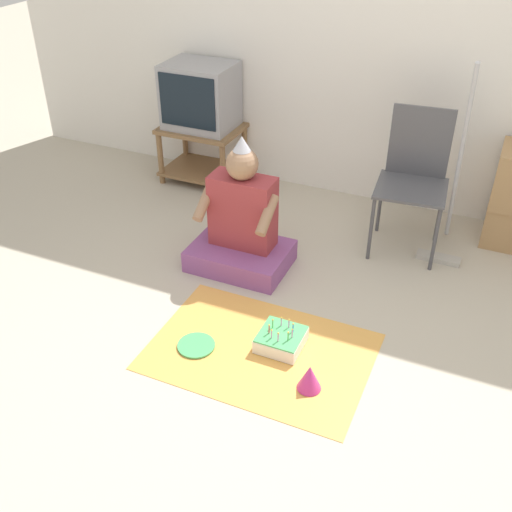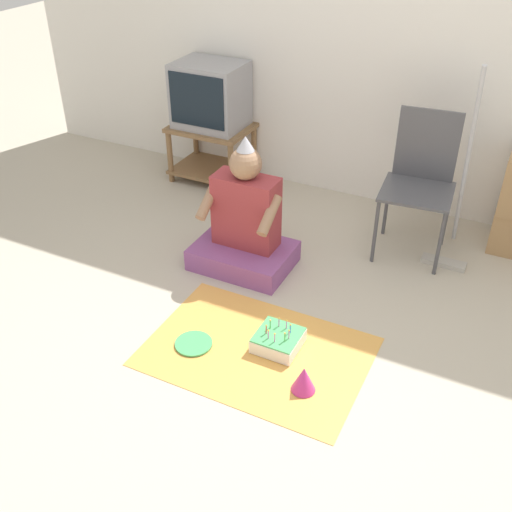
{
  "view_description": "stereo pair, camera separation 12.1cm",
  "coord_description": "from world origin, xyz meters",
  "px_view_note": "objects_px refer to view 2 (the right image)",
  "views": [
    {
      "loc": [
        0.71,
        -2.17,
        2.18
      ],
      "look_at": [
        -0.4,
        0.35,
        0.35
      ],
      "focal_mm": 42.0,
      "sensor_mm": 36.0,
      "label": 1
    },
    {
      "loc": [
        0.82,
        -2.12,
        2.18
      ],
      "look_at": [
        -0.4,
        0.35,
        0.35
      ],
      "focal_mm": 42.0,
      "sensor_mm": 36.0,
      "label": 2
    }
  ],
  "objects_px": {
    "tv": "(210,95)",
    "paper_plate": "(194,343)",
    "dust_mop": "(457,207)",
    "birthday_cake": "(278,340)",
    "party_hat_blue": "(304,379)",
    "person_seated": "(245,227)",
    "folding_chair": "(421,175)"
  },
  "relations": [
    {
      "from": "tv",
      "to": "person_seated",
      "type": "height_order",
      "value": "tv"
    },
    {
      "from": "dust_mop",
      "to": "paper_plate",
      "type": "bearing_deg",
      "value": -125.41
    },
    {
      "from": "dust_mop",
      "to": "paper_plate",
      "type": "relative_size",
      "value": 6.32
    },
    {
      "from": "party_hat_blue",
      "to": "paper_plate",
      "type": "bearing_deg",
      "value": 176.33
    },
    {
      "from": "person_seated",
      "to": "paper_plate",
      "type": "distance_m",
      "value": 0.87
    },
    {
      "from": "folding_chair",
      "to": "person_seated",
      "type": "bearing_deg",
      "value": -143.03
    },
    {
      "from": "dust_mop",
      "to": "birthday_cake",
      "type": "bearing_deg",
      "value": -116.2
    },
    {
      "from": "birthday_cake",
      "to": "party_hat_blue",
      "type": "xyz_separation_m",
      "value": [
        0.24,
        -0.23,
        0.03
      ]
    },
    {
      "from": "tv",
      "to": "paper_plate",
      "type": "bearing_deg",
      "value": -63.3
    },
    {
      "from": "folding_chair",
      "to": "person_seated",
      "type": "height_order",
      "value": "folding_chair"
    },
    {
      "from": "tv",
      "to": "dust_mop",
      "type": "bearing_deg",
      "value": -10.32
    },
    {
      "from": "person_seated",
      "to": "party_hat_blue",
      "type": "distance_m",
      "value": 1.17
    },
    {
      "from": "person_seated",
      "to": "party_hat_blue",
      "type": "height_order",
      "value": "person_seated"
    },
    {
      "from": "party_hat_blue",
      "to": "paper_plate",
      "type": "relative_size",
      "value": 0.69
    },
    {
      "from": "party_hat_blue",
      "to": "dust_mop",
      "type": "bearing_deg",
      "value": 75.58
    },
    {
      "from": "dust_mop",
      "to": "person_seated",
      "type": "distance_m",
      "value": 1.32
    },
    {
      "from": "paper_plate",
      "to": "dust_mop",
      "type": "bearing_deg",
      "value": 54.59
    },
    {
      "from": "paper_plate",
      "to": "party_hat_blue",
      "type": "bearing_deg",
      "value": -3.67
    },
    {
      "from": "tv",
      "to": "person_seated",
      "type": "xyz_separation_m",
      "value": [
        0.8,
        -1.0,
        -0.42
      ]
    },
    {
      "from": "tv",
      "to": "person_seated",
      "type": "distance_m",
      "value": 1.35
    },
    {
      "from": "party_hat_blue",
      "to": "person_seated",
      "type": "bearing_deg",
      "value": 131.55
    },
    {
      "from": "person_seated",
      "to": "tv",
      "type": "bearing_deg",
      "value": 128.82
    },
    {
      "from": "folding_chair",
      "to": "tv",
      "type": "bearing_deg",
      "value": 169.4
    },
    {
      "from": "tv",
      "to": "person_seated",
      "type": "bearing_deg",
      "value": -51.18
    },
    {
      "from": "dust_mop",
      "to": "person_seated",
      "type": "bearing_deg",
      "value": -150.99
    },
    {
      "from": "tv",
      "to": "birthday_cake",
      "type": "relative_size",
      "value": 2.21
    },
    {
      "from": "person_seated",
      "to": "party_hat_blue",
      "type": "bearing_deg",
      "value": -48.45
    },
    {
      "from": "dust_mop",
      "to": "person_seated",
      "type": "xyz_separation_m",
      "value": [
        -1.15,
        -0.64,
        -0.11
      ]
    },
    {
      "from": "tv",
      "to": "paper_plate",
      "type": "xyz_separation_m",
      "value": [
        0.92,
        -1.82,
        -0.68
      ]
    },
    {
      "from": "party_hat_blue",
      "to": "folding_chair",
      "type": "bearing_deg",
      "value": 85.07
    },
    {
      "from": "person_seated",
      "to": "paper_plate",
      "type": "relative_size",
      "value": 4.27
    },
    {
      "from": "person_seated",
      "to": "birthday_cake",
      "type": "height_order",
      "value": "person_seated"
    }
  ]
}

